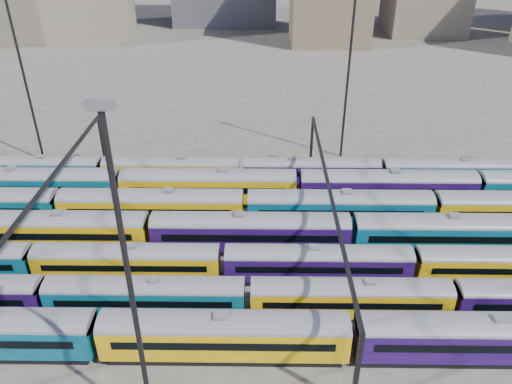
{
  "coord_description": "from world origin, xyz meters",
  "views": [
    {
      "loc": [
        2.9,
        -45.01,
        33.81
      ],
      "look_at": [
        2.23,
        7.73,
        3.0
      ],
      "focal_mm": 35.0,
      "sensor_mm": 36.0,
      "label": 1
    }
  ],
  "objects_px": {
    "rake_0": "(481,334)",
    "mast_2": "(130,283)",
    "rake_2": "(318,260)",
    "rake_1": "(350,295)"
  },
  "relations": [
    {
      "from": "rake_1",
      "to": "rake_2",
      "type": "xyz_separation_m",
      "value": [
        -2.52,
        5.0,
        0.05
      ]
    },
    {
      "from": "rake_1",
      "to": "mast_2",
      "type": "relative_size",
      "value": 3.68
    },
    {
      "from": "rake_0",
      "to": "rake_2",
      "type": "xyz_separation_m",
      "value": [
        -12.57,
        10.0,
        -0.26
      ]
    },
    {
      "from": "rake_0",
      "to": "rake_2",
      "type": "height_order",
      "value": "rake_0"
    },
    {
      "from": "rake_2",
      "to": "mast_2",
      "type": "xyz_separation_m",
      "value": [
        -13.65,
        -17.0,
        11.48
      ]
    },
    {
      "from": "rake_0",
      "to": "mast_2",
      "type": "relative_size",
      "value": 5.81
    },
    {
      "from": "rake_0",
      "to": "rake_2",
      "type": "distance_m",
      "value": 16.07
    },
    {
      "from": "rake_0",
      "to": "rake_1",
      "type": "bearing_deg",
      "value": 153.55
    },
    {
      "from": "rake_1",
      "to": "mast_2",
      "type": "xyz_separation_m",
      "value": [
        -16.17,
        -12.0,
        11.53
      ]
    },
    {
      "from": "rake_0",
      "to": "mast_2",
      "type": "bearing_deg",
      "value": -165.05
    }
  ]
}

